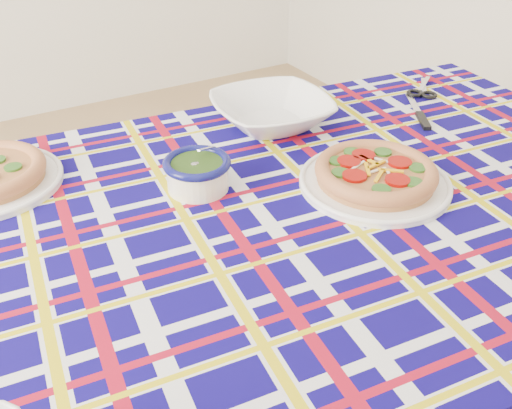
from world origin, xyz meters
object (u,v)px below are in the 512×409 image
pesto_bowl (197,171)px  serving_bowl (272,112)px  dining_table (293,239)px  main_focaccia_plate (376,173)px

pesto_bowl → serving_bowl: pesto_bowl is taller
dining_table → serving_bowl: size_ratio=6.11×
dining_table → pesto_bowl: pesto_bowl is taller
pesto_bowl → serving_bowl: 0.33m
main_focaccia_plate → dining_table: bearing=174.3°
serving_bowl → dining_table: bearing=-114.7°
dining_table → pesto_bowl: size_ratio=12.71×
dining_table → pesto_bowl: bearing=136.3°
pesto_bowl → serving_bowl: (0.28, 0.18, -0.01)m
main_focaccia_plate → pesto_bowl: bearing=151.2°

